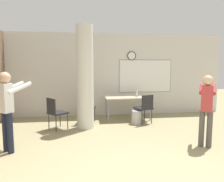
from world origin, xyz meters
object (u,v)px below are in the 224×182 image
at_px(chair_table_right, 145,107).
at_px(person_playing_side, 207,105).
at_px(bottle_on_table, 137,93).
at_px(person_watching_back, 8,106).
at_px(folding_table, 128,98).
at_px(chair_table_left, 87,106).
at_px(chair_near_pillar, 56,111).

relative_size(chair_table_right, person_playing_side, 0.57).
relative_size(bottle_on_table, person_watching_back, 0.17).
xyz_separation_m(folding_table, chair_table_right, (0.39, -0.65, -0.16)).
xyz_separation_m(folding_table, chair_table_left, (-1.30, -0.38, -0.16)).
xyz_separation_m(folding_table, chair_near_pillar, (-2.16, -0.94, -0.16)).
bearing_deg(person_playing_side, chair_near_pillar, 152.93).
bearing_deg(chair_table_left, folding_table, 16.15).
bearing_deg(chair_near_pillar, chair_table_left, 33.26).
relative_size(chair_near_pillar, chair_table_right, 1.00).
distance_m(folding_table, chair_near_pillar, 2.36).
relative_size(folding_table, chair_table_left, 1.66).
height_order(chair_table_left, person_watching_back, person_watching_back).
xyz_separation_m(bottle_on_table, chair_near_pillar, (-2.47, -0.95, -0.32)).
xyz_separation_m(chair_table_right, person_watching_back, (-3.29, -1.72, 0.43)).
distance_m(chair_near_pillar, person_playing_side, 3.73).
bearing_deg(chair_table_left, bottle_on_table, 13.46).
distance_m(chair_table_left, chair_table_right, 1.71).
bearing_deg(chair_table_right, person_playing_side, -69.16).
distance_m(bottle_on_table, person_playing_side, 2.77).
bearing_deg(folding_table, chair_near_pillar, -156.49).
relative_size(chair_table_right, person_watching_back, 0.54).
height_order(folding_table, person_playing_side, person_playing_side).
bearing_deg(person_playing_side, chair_table_left, 137.36).
distance_m(chair_near_pillar, chair_table_right, 2.57).
relative_size(chair_table_left, person_watching_back, 0.54).
bearing_deg(bottle_on_table, chair_near_pillar, -159.00).
distance_m(folding_table, bottle_on_table, 0.35).
xyz_separation_m(folding_table, bottle_on_table, (0.31, 0.01, 0.15)).
relative_size(bottle_on_table, chair_table_left, 0.31).
relative_size(chair_near_pillar, person_watching_back, 0.54).
bearing_deg(chair_table_right, folding_table, 120.98).
height_order(folding_table, chair_table_left, chair_table_left).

